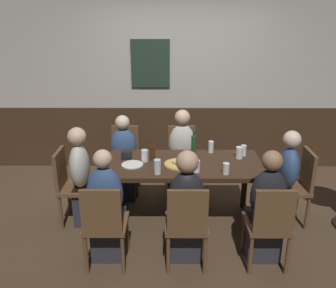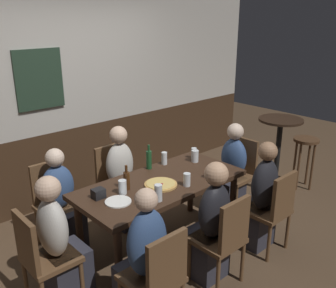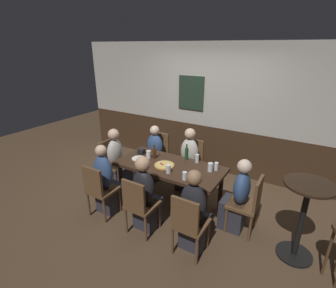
% 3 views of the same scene
% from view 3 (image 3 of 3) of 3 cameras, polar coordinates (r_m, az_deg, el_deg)
% --- Properties ---
extents(ground_plane, '(12.00, 12.00, 0.00)m').
position_cam_3_polar(ground_plane, '(4.41, 0.35, -13.45)').
color(ground_plane, '#4C3826').
extents(wall_back, '(6.40, 0.13, 2.60)m').
position_cam_3_polar(wall_back, '(5.25, 9.76, 7.69)').
color(wall_back, '#3D2819').
rests_on(wall_back, ground_plane).
extents(dining_table, '(1.73, 0.80, 0.74)m').
position_cam_3_polar(dining_table, '(4.07, 0.37, -5.86)').
color(dining_table, '#382316').
rests_on(dining_table, ground_plane).
extents(chair_left_near, '(0.40, 0.40, 0.88)m').
position_cam_3_polar(chair_left_near, '(4.02, -15.32, -9.64)').
color(chair_left_near, brown).
rests_on(chair_left_near, ground_plane).
extents(chair_head_east, '(0.40, 0.40, 0.88)m').
position_cam_3_polar(chair_head_east, '(3.75, 17.78, -12.42)').
color(chair_head_east, brown).
rests_on(chair_head_east, ground_plane).
extents(chair_mid_far, '(0.40, 0.40, 0.88)m').
position_cam_3_polar(chair_mid_far, '(4.79, 5.42, -3.69)').
color(chair_mid_far, brown).
rests_on(chair_mid_far, ground_plane).
extents(chair_mid_near, '(0.40, 0.40, 0.88)m').
position_cam_3_polar(chair_mid_near, '(3.57, -6.59, -13.23)').
color(chair_mid_near, brown).
rests_on(chair_mid_near, ground_plane).
extents(chair_left_far, '(0.40, 0.40, 0.88)m').
position_cam_3_polar(chair_left_far, '(5.13, -2.21, -1.83)').
color(chair_left_far, brown).
rests_on(chair_left_far, ground_plane).
extents(chair_right_near, '(0.40, 0.40, 0.88)m').
position_cam_3_polar(chair_right_near, '(3.24, 4.62, -17.25)').
color(chair_right_near, brown).
rests_on(chair_right_near, ground_plane).
extents(chair_head_west, '(0.40, 0.40, 0.88)m').
position_cam_3_polar(chair_head_west, '(4.85, -12.72, -3.78)').
color(chair_head_west, brown).
rests_on(chair_head_west, ground_plane).
extents(person_left_near, '(0.34, 0.37, 1.16)m').
position_cam_3_polar(person_left_near, '(4.12, -13.69, -8.82)').
color(person_left_near, '#2D2D38').
rests_on(person_left_near, ground_plane).
extents(person_head_east, '(0.37, 0.34, 1.11)m').
position_cam_3_polar(person_head_east, '(3.79, 15.31, -12.18)').
color(person_head_east, '#2D2D38').
rests_on(person_head_east, ground_plane).
extents(person_mid_far, '(0.34, 0.37, 1.16)m').
position_cam_3_polar(person_mid_far, '(4.66, 4.53, -4.48)').
color(person_mid_far, '#2D2D38').
rests_on(person_mid_far, ground_plane).
extents(person_mid_near, '(0.34, 0.37, 1.15)m').
position_cam_3_polar(person_mid_near, '(3.68, -5.02, -12.10)').
color(person_mid_near, '#2D2D38').
rests_on(person_mid_near, ground_plane).
extents(person_left_far, '(0.34, 0.37, 1.09)m').
position_cam_3_polar(person_left_far, '(5.02, -3.24, -2.91)').
color(person_left_far, '#2D2D38').
rests_on(person_left_far, ground_plane).
extents(person_right_near, '(0.34, 0.37, 1.16)m').
position_cam_3_polar(person_right_near, '(3.37, 5.92, -15.87)').
color(person_right_near, '#2D2D38').
rests_on(person_right_near, ground_plane).
extents(person_head_west, '(0.37, 0.34, 1.15)m').
position_cam_3_polar(person_head_west, '(4.76, -11.28, -4.33)').
color(person_head_west, '#2D2D38').
rests_on(person_head_west, ground_plane).
extents(pizza, '(0.32, 0.32, 0.03)m').
position_cam_3_polar(pizza, '(4.01, -0.83, -4.78)').
color(pizza, tan).
rests_on(pizza, dining_table).
extents(pint_glass_amber, '(0.06, 0.06, 0.14)m').
position_cam_3_polar(pint_glass_amber, '(4.12, 6.60, -3.36)').
color(pint_glass_amber, silver).
rests_on(pint_glass_amber, dining_table).
extents(pint_glass_stout, '(0.08, 0.08, 0.14)m').
position_cam_3_polar(pint_glass_stout, '(4.25, -4.39, -2.45)').
color(pint_glass_stout, silver).
rests_on(pint_glass_stout, dining_table).
extents(pint_glass_pale, '(0.06, 0.06, 0.13)m').
position_cam_3_polar(pint_glass_pale, '(3.92, 10.86, -5.08)').
color(pint_glass_pale, silver).
rests_on(pint_glass_pale, dining_table).
extents(beer_glass_tall, '(0.07, 0.07, 0.16)m').
position_cam_3_polar(beer_glass_tall, '(3.93, -5.35, -4.47)').
color(beer_glass_tall, silver).
rests_on(beer_glass_tall, dining_table).
extents(tumbler_short, '(0.07, 0.07, 0.13)m').
position_cam_3_polar(tumbler_short, '(3.76, 0.08, -5.77)').
color(tumbler_short, silver).
rests_on(tumbler_short, dining_table).
extents(beer_glass_half, '(0.08, 0.08, 0.13)m').
position_cam_3_polar(beer_glass_half, '(3.87, 9.54, -5.33)').
color(beer_glass_half, silver).
rests_on(beer_glass_half, dining_table).
extents(highball_clear, '(0.07, 0.07, 0.12)m').
position_cam_3_polar(highball_clear, '(3.60, 3.79, -7.27)').
color(highball_clear, silver).
rests_on(highball_clear, dining_table).
extents(beer_bottle_green, '(0.06, 0.06, 0.27)m').
position_cam_3_polar(beer_bottle_green, '(4.20, 4.22, -2.12)').
color(beer_bottle_green, '#194723').
rests_on(beer_bottle_green, dining_table).
extents(beer_bottle_brown, '(0.06, 0.06, 0.24)m').
position_cam_3_polar(beer_bottle_brown, '(4.23, -3.09, -2.06)').
color(beer_bottle_brown, '#42230F').
rests_on(beer_bottle_brown, dining_table).
extents(plate_white_large, '(0.24, 0.24, 0.01)m').
position_cam_3_polar(plate_white_large, '(4.27, -6.63, -3.27)').
color(plate_white_large, white).
rests_on(plate_white_large, dining_table).
extents(condiment_caddy, '(0.11, 0.09, 0.09)m').
position_cam_3_polar(condiment_caddy, '(4.44, -6.04, -1.72)').
color(condiment_caddy, black).
rests_on(condiment_caddy, dining_table).
extents(side_bar_table, '(0.56, 0.56, 1.05)m').
position_cam_3_polar(side_bar_table, '(3.54, 28.18, -14.03)').
color(side_bar_table, black).
rests_on(side_bar_table, ground_plane).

